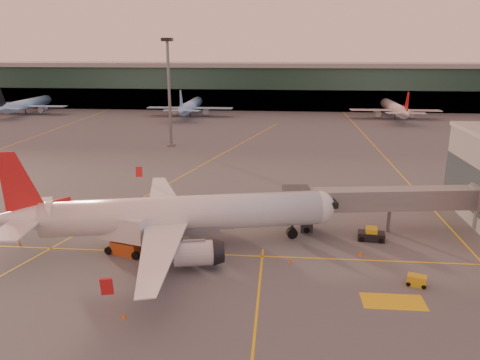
# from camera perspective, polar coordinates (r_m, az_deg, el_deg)

# --- Properties ---
(ground) EXTENTS (600.00, 600.00, 0.00)m
(ground) POSITION_cam_1_polar(r_m,az_deg,el_deg) (51.45, -3.19, -11.44)
(ground) COLOR #4C4F54
(ground) RESTS_ON ground
(taxi_markings) EXTENTS (100.12, 173.00, 0.01)m
(taxi_markings) POSITION_cam_1_polar(r_m,az_deg,el_deg) (93.80, -3.79, 1.33)
(taxi_markings) COLOR yellow
(taxi_markings) RESTS_ON ground
(terminal) EXTENTS (400.00, 20.00, 17.60)m
(terminal) POSITION_cam_1_polar(r_m,az_deg,el_deg) (187.68, 3.01, 11.40)
(terminal) COLOR #19382D
(terminal) RESTS_ON ground
(mast_west_near) EXTENTS (2.40, 2.40, 25.60)m
(mast_west_near) POSITION_cam_1_polar(r_m,az_deg,el_deg) (114.70, -8.66, 11.40)
(mast_west_near) COLOR slate
(mast_west_near) RESTS_ON ground
(distant_aircraft_row) EXTENTS (290.00, 34.00, 13.00)m
(distant_aircraft_row) POSITION_cam_1_polar(r_m,az_deg,el_deg) (167.21, -4.62, 7.79)
(distant_aircraft_row) COLOR #97CBFD
(distant_aircraft_row) RESTS_ON ground
(main_airplane) EXTENTS (40.82, 37.13, 12.43)m
(main_airplane) POSITION_cam_1_polar(r_m,az_deg,el_deg) (57.06, -8.17, -4.31)
(main_airplane) COLOR white
(main_airplane) RESTS_ON ground
(jet_bridge) EXTENTS (29.10, 7.20, 6.07)m
(jet_bridge) POSITION_cam_1_polar(r_m,az_deg,el_deg) (64.72, 19.07, -2.37)
(jet_bridge) COLOR slate
(jet_bridge) RESTS_ON ground
(catering_truck) EXTENTS (6.54, 4.21, 4.69)m
(catering_truck) POSITION_cam_1_polar(r_m,az_deg,el_deg) (57.05, -13.84, -6.11)
(catering_truck) COLOR #A74517
(catering_truck) RESTS_ON ground
(gpu_cart) EXTENTS (2.18, 1.71, 1.12)m
(gpu_cart) POSITION_cam_1_polar(r_m,az_deg,el_deg) (52.25, 20.75, -11.41)
(gpu_cart) COLOR gold
(gpu_cart) RESTS_ON ground
(pushback_tug) EXTENTS (3.48, 2.16, 1.70)m
(pushback_tug) POSITION_cam_1_polar(r_m,az_deg,el_deg) (61.80, 15.70, -6.48)
(pushback_tug) COLOR black
(pushback_tug) RESTS_ON ground
(cone_nose) EXTENTS (0.50, 0.50, 0.64)m
(cone_nose) POSITION_cam_1_polar(r_m,az_deg,el_deg) (57.30, 14.46, -8.62)
(cone_nose) COLOR #E65F0C
(cone_nose) RESTS_ON ground
(cone_tail) EXTENTS (0.39, 0.39, 0.50)m
(cone_tail) POSITION_cam_1_polar(r_m,az_deg,el_deg) (64.65, -25.29, -6.89)
(cone_tail) COLOR #E65F0C
(cone_tail) RESTS_ON ground
(cone_wing_right) EXTENTS (0.38, 0.38, 0.48)m
(cone_wing_right) POSITION_cam_1_polar(r_m,az_deg,el_deg) (45.20, -13.98, -15.78)
(cone_wing_right) COLOR #E65F0C
(cone_wing_right) RESTS_ON ground
(cone_wing_left) EXTENTS (0.39, 0.39, 0.49)m
(cone_wing_left) POSITION_cam_1_polar(r_m,az_deg,el_deg) (75.50, -5.70, -2.18)
(cone_wing_left) COLOR #E65F0C
(cone_wing_left) RESTS_ON ground
(cone_fwd) EXTENTS (0.41, 0.41, 0.52)m
(cone_fwd) POSITION_cam_1_polar(r_m,az_deg,el_deg) (54.12, 6.13, -9.76)
(cone_fwd) COLOR #E65F0C
(cone_fwd) RESTS_ON ground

